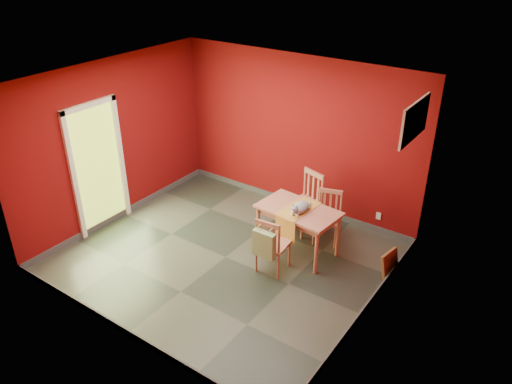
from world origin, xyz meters
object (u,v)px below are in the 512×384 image
Objects in this scene: chair_far_left at (306,201)px; chair_near at (272,244)px; chair_far_right at (328,216)px; cat at (301,205)px; picture_frame at (390,264)px; tote_bag at (264,244)px; dining_table at (298,214)px.

chair_far_left is 1.28m from chair_near.
chair_far_right is at bearing -11.75° from chair_far_left.
cat reaches higher than picture_frame.
cat reaches higher than chair_far_right.
tote_bag is at bearing -100.95° from chair_far_right.
dining_table is 3.01× the size of cat.
dining_table is 0.69m from chair_far_left.
chair_near is 1.91× the size of tote_bag.
tote_bag is at bearing -92.76° from dining_table.
chair_far_right is at bearing 67.26° from dining_table.
dining_table is 1.41× the size of chair_near.
dining_table is 0.21m from cat.
chair_far_right reaches higher than tote_bag.
cat is (-0.16, -0.60, 0.42)m from chair_far_right.
picture_frame is at bearing -14.37° from chair_far_right.
chair_near is 1.71m from picture_frame.
dining_table is 0.63m from chair_far_right.
dining_table is at bearing 85.05° from chair_near.
chair_far_left reaches higher than picture_frame.
chair_far_left is 1.50m from tote_bag.
dining_table is 3.23× the size of picture_frame.
chair_far_left is 1.70m from picture_frame.
cat is (0.10, 0.79, 0.28)m from tote_bag.
cat reaches higher than dining_table.
dining_table is at bearing -169.90° from picture_frame.
chair_far_left is at bearing 97.86° from chair_near.
cat is (0.12, 0.58, 0.40)m from chair_near.
cat reaches higher than chair_near.
chair_near is 2.29× the size of picture_frame.
dining_table is at bearing -70.23° from chair_far_left.
tote_bag is at bearing -86.34° from chair_near.
picture_frame is at bearing -13.63° from chair_far_left.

